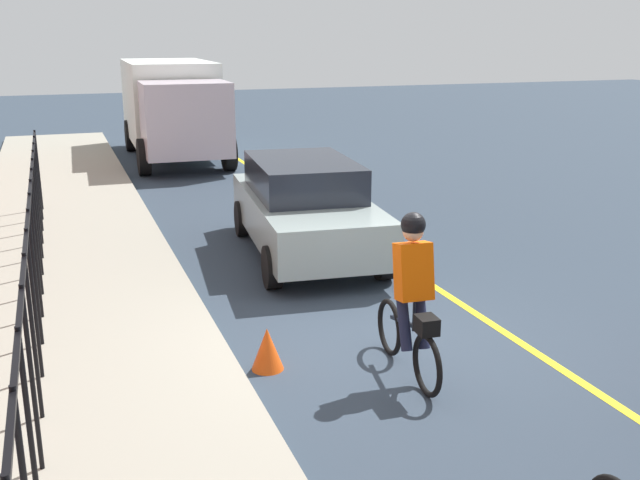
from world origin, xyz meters
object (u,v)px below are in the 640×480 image
parked_sedan_rear (305,206)px  traffic_cone_near (267,349)px  box_truck_background (172,105)px  cyclist_lead (412,297)px

parked_sedan_rear → traffic_cone_near: bearing=-18.4°
box_truck_background → traffic_cone_near: size_ratio=14.01×
cyclist_lead → parked_sedan_rear: size_ratio=0.40×
parked_sedan_rear → box_truck_background: box_truck_background is taller
parked_sedan_rear → traffic_cone_near: size_ratio=9.43×
cyclist_lead → parked_sedan_rear: bearing=-1.3°
cyclist_lead → box_truck_background: (15.32, 0.05, 0.64)m
box_truck_background → parked_sedan_rear: bearing=4.1°
box_truck_background → traffic_cone_near: 14.75m
traffic_cone_near → box_truck_background: bearing=-5.3°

